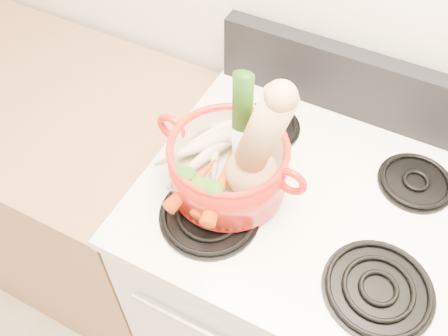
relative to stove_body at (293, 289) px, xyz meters
The scene contains 22 objects.
stove_body is the anchor object (origin of this frame).
cooktop 0.47m from the stove_body, ahead, with size 0.78×0.67×0.03m, color white.
control_backsplash 0.65m from the stove_body, 90.00° to the left, with size 0.76×0.05×0.18m, color black.
counter_left 1.07m from the stove_body, behind, with size 1.36×0.65×0.90m, color #936845.
burner_front_left 0.56m from the stove_body, 139.90° to the right, with size 0.22×0.22×0.02m, color black.
burner_front_right 0.56m from the stove_body, 40.10° to the right, with size 0.22×0.22×0.02m, color black.
burner_back_left 0.55m from the stove_body, 143.62° to the left, with size 0.17×0.17×0.02m, color black.
burner_back_right 0.55m from the stove_body, 36.38° to the left, with size 0.17×0.17×0.02m, color black.
dutch_oven 0.61m from the stove_body, 159.17° to the right, with size 0.26×0.26×0.13m, color #B31A0F.
pot_handle_left 0.70m from the stove_body, 169.32° to the right, with size 0.07×0.07×0.02m, color #B31A0F.
pot_handle_right 0.62m from the stove_body, 118.17° to the right, with size 0.07×0.07×0.02m, color #B31A0F.
squash 0.70m from the stove_body, 149.49° to the right, with size 0.12×0.12×0.29m, color tan, non-canonical shape.
leek 0.70m from the stove_body, behind, with size 0.04×0.04×0.28m, color white.
ginger 0.58m from the stove_body, behind, with size 0.08×0.06×0.04m, color tan.
parsnip_0 0.61m from the stove_body, behind, with size 0.04×0.04×0.22m, color beige.
parsnip_1 0.62m from the stove_body, 163.70° to the right, with size 0.04×0.04×0.21m, color beige.
parsnip_2 0.62m from the stove_body, behind, with size 0.04×0.04×0.17m, color beige.
parsnip_3 0.65m from the stove_body, 166.44° to the right, with size 0.04×0.04×0.18m, color beige.
parsnip_4 0.64m from the stove_body, behind, with size 0.04×0.04×0.21m, color beige.
carrot_0 0.60m from the stove_body, 145.47° to the right, with size 0.03×0.03×0.15m, color #C34B09.
carrot_1 0.62m from the stove_body, 149.10° to the right, with size 0.03×0.03×0.16m, color red.
carrot_2 0.61m from the stove_body, 144.02° to the right, with size 0.03×0.03×0.18m, color #D6480A.
Camera 1 is at (0.12, 0.72, 1.88)m, focal length 40.00 mm.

